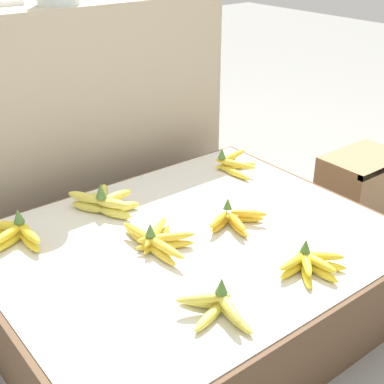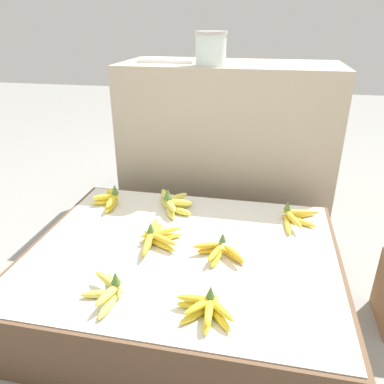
{
  "view_description": "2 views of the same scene",
  "coord_description": "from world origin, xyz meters",
  "px_view_note": "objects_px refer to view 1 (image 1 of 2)",
  "views": [
    {
      "loc": [
        -0.83,
        -1.06,
        1.1
      ],
      "look_at": [
        0.06,
        0.08,
        0.36
      ],
      "focal_mm": 50.0,
      "sensor_mm": 36.0,
      "label": 1
    },
    {
      "loc": [
        0.27,
        -1.17,
        1.05
      ],
      "look_at": [
        0.01,
        0.14,
        0.43
      ],
      "focal_mm": 35.0,
      "sensor_mm": 36.0,
      "label": 2
    }
  ],
  "objects_px": {
    "wooden_crate": "(360,186)",
    "banana_bunch_back_midleft": "(105,201)",
    "banana_bunch_back_left": "(15,233)",
    "banana_bunch_front_midleft": "(216,306)",
    "banana_bunch_front_midright": "(310,264)",
    "banana_bunch_middle_midleft": "(156,240)",
    "banana_bunch_back_right": "(232,163)",
    "banana_bunch_middle_midright": "(234,219)"
  },
  "relations": [
    {
      "from": "banana_bunch_back_left",
      "to": "banana_bunch_back_midleft",
      "type": "bearing_deg",
      "value": 1.77
    },
    {
      "from": "wooden_crate",
      "to": "banana_bunch_middle_midright",
      "type": "xyz_separation_m",
      "value": [
        -0.76,
        -0.07,
        0.15
      ]
    },
    {
      "from": "banana_bunch_front_midright",
      "to": "banana_bunch_middle_midright",
      "type": "xyz_separation_m",
      "value": [
        -0.0,
        0.3,
        0.0
      ]
    },
    {
      "from": "banana_bunch_front_midleft",
      "to": "banana_bunch_back_midleft",
      "type": "xyz_separation_m",
      "value": [
        0.05,
        0.62,
        0.01
      ]
    },
    {
      "from": "banana_bunch_front_midleft",
      "to": "banana_bunch_back_right",
      "type": "bearing_deg",
      "value": 45.52
    },
    {
      "from": "banana_bunch_back_right",
      "to": "wooden_crate",
      "type": "bearing_deg",
      "value": -27.57
    },
    {
      "from": "wooden_crate",
      "to": "banana_bunch_middle_midleft",
      "type": "height_order",
      "value": "banana_bunch_middle_midleft"
    },
    {
      "from": "wooden_crate",
      "to": "banana_bunch_front_midright",
      "type": "relative_size",
      "value": 1.71
    },
    {
      "from": "wooden_crate",
      "to": "banana_bunch_back_right",
      "type": "height_order",
      "value": "banana_bunch_back_right"
    },
    {
      "from": "banana_bunch_back_left",
      "to": "banana_bunch_back_midleft",
      "type": "distance_m",
      "value": 0.3
    },
    {
      "from": "banana_bunch_middle_midright",
      "to": "banana_bunch_back_right",
      "type": "distance_m",
      "value": 0.43
    },
    {
      "from": "banana_bunch_front_midleft",
      "to": "banana_bunch_back_left",
      "type": "distance_m",
      "value": 0.66
    },
    {
      "from": "banana_bunch_front_midright",
      "to": "banana_bunch_back_midleft",
      "type": "relative_size",
      "value": 0.83
    },
    {
      "from": "banana_bunch_back_midleft",
      "to": "banana_bunch_back_left",
      "type": "bearing_deg",
      "value": -178.23
    },
    {
      "from": "banana_bunch_middle_midleft",
      "to": "banana_bunch_middle_midright",
      "type": "xyz_separation_m",
      "value": [
        0.26,
        -0.05,
        -0.0
      ]
    },
    {
      "from": "banana_bunch_front_midright",
      "to": "banana_bunch_front_midleft",
      "type": "bearing_deg",
      "value": 176.38
    },
    {
      "from": "banana_bunch_front_midleft",
      "to": "banana_bunch_middle_midleft",
      "type": "bearing_deg",
      "value": 80.86
    },
    {
      "from": "banana_bunch_front_midleft",
      "to": "banana_bunch_middle_midleft",
      "type": "relative_size",
      "value": 0.78
    },
    {
      "from": "banana_bunch_back_left",
      "to": "banana_bunch_back_right",
      "type": "relative_size",
      "value": 0.92
    },
    {
      "from": "banana_bunch_front_midleft",
      "to": "banana_bunch_back_left",
      "type": "relative_size",
      "value": 1.03
    },
    {
      "from": "banana_bunch_front_midright",
      "to": "banana_bunch_middle_midleft",
      "type": "bearing_deg",
      "value": 126.24
    },
    {
      "from": "wooden_crate",
      "to": "banana_bunch_back_left",
      "type": "height_order",
      "value": "banana_bunch_back_left"
    },
    {
      "from": "banana_bunch_back_midleft",
      "to": "banana_bunch_front_midright",
      "type": "bearing_deg",
      "value": -67.9
    },
    {
      "from": "wooden_crate",
      "to": "banana_bunch_middle_midleft",
      "type": "relative_size",
      "value": 1.18
    },
    {
      "from": "banana_bunch_front_midleft",
      "to": "banana_bunch_back_left",
      "type": "height_order",
      "value": "banana_bunch_back_left"
    },
    {
      "from": "banana_bunch_front_midright",
      "to": "banana_bunch_back_left",
      "type": "distance_m",
      "value": 0.84
    },
    {
      "from": "wooden_crate",
      "to": "banana_bunch_back_left",
      "type": "distance_m",
      "value": 1.36
    },
    {
      "from": "banana_bunch_back_midleft",
      "to": "banana_bunch_back_right",
      "type": "height_order",
      "value": "banana_bunch_back_midleft"
    },
    {
      "from": "banana_bunch_front_midleft",
      "to": "banana_bunch_middle_midleft",
      "type": "distance_m",
      "value": 0.34
    },
    {
      "from": "banana_bunch_middle_midleft",
      "to": "banana_bunch_back_midleft",
      "type": "xyz_separation_m",
      "value": [
        -0.0,
        0.29,
        0.01
      ]
    },
    {
      "from": "banana_bunch_front_midleft",
      "to": "banana_bunch_front_midright",
      "type": "height_order",
      "value": "banana_bunch_front_midleft"
    },
    {
      "from": "banana_bunch_front_midleft",
      "to": "banana_bunch_back_left",
      "type": "bearing_deg",
      "value": 112.43
    },
    {
      "from": "banana_bunch_front_midleft",
      "to": "banana_bunch_middle_midright",
      "type": "relative_size",
      "value": 1.05
    },
    {
      "from": "banana_bunch_front_midleft",
      "to": "banana_bunch_middle_midleft",
      "type": "xyz_separation_m",
      "value": [
        0.05,
        0.33,
        -0.0
      ]
    },
    {
      "from": "banana_bunch_middle_midright",
      "to": "banana_bunch_back_right",
      "type": "height_order",
      "value": "banana_bunch_back_right"
    },
    {
      "from": "wooden_crate",
      "to": "banana_bunch_back_midleft",
      "type": "xyz_separation_m",
      "value": [
        -1.02,
        0.26,
        0.15
      ]
    },
    {
      "from": "banana_bunch_back_left",
      "to": "banana_bunch_back_right",
      "type": "bearing_deg",
      "value": -0.31
    },
    {
      "from": "wooden_crate",
      "to": "banana_bunch_back_left",
      "type": "relative_size",
      "value": 1.55
    },
    {
      "from": "banana_bunch_back_left",
      "to": "wooden_crate",
      "type": "bearing_deg",
      "value": -10.91
    },
    {
      "from": "banana_bunch_middle_midleft",
      "to": "banana_bunch_front_midleft",
      "type": "bearing_deg",
      "value": -99.14
    },
    {
      "from": "banana_bunch_front_midright",
      "to": "banana_bunch_middle_midright",
      "type": "bearing_deg",
      "value": 90.05
    },
    {
      "from": "banana_bunch_front_midright",
      "to": "banana_bunch_back_right",
      "type": "height_order",
      "value": "banana_bunch_back_right"
    }
  ]
}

